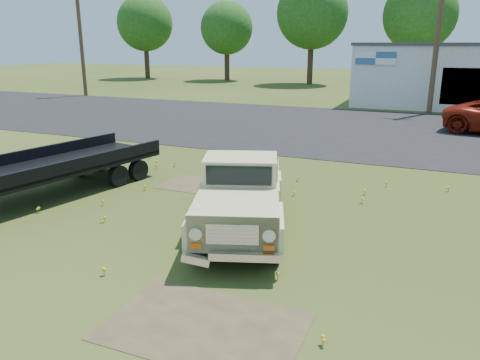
# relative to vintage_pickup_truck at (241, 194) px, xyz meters

# --- Properties ---
(ground) EXTENTS (140.00, 140.00, 0.00)m
(ground) POSITION_rel_vintage_pickup_truck_xyz_m (-0.57, -0.67, -0.89)
(ground) COLOR #2E3F14
(ground) RESTS_ON ground
(asphalt_lot) EXTENTS (90.00, 14.00, 0.02)m
(asphalt_lot) POSITION_rel_vintage_pickup_truck_xyz_m (-0.57, 14.33, -0.89)
(asphalt_lot) COLOR black
(asphalt_lot) RESTS_ON ground
(dirt_patch_a) EXTENTS (3.00, 2.00, 0.01)m
(dirt_patch_a) POSITION_rel_vintage_pickup_truck_xyz_m (0.93, -3.67, -0.89)
(dirt_patch_a) COLOR #443824
(dirt_patch_a) RESTS_ON ground
(dirt_patch_b) EXTENTS (2.20, 1.60, 0.01)m
(dirt_patch_b) POSITION_rel_vintage_pickup_truck_xyz_m (-2.57, 2.83, -0.89)
(dirt_patch_b) COLOR #443824
(dirt_patch_b) RESTS_ON ground
(commercial_building) EXTENTS (14.20, 8.20, 4.15)m
(commercial_building) POSITION_rel_vintage_pickup_truck_xyz_m (5.43, 26.32, 1.21)
(commercial_building) COLOR silver
(commercial_building) RESTS_ON ground
(utility_pole_west) EXTENTS (1.60, 0.30, 9.00)m
(utility_pole_west) POSITION_rel_vintage_pickup_truck_xyz_m (-22.57, 21.33, 3.72)
(utility_pole_west) COLOR #402F1D
(utility_pole_west) RESTS_ON ground
(utility_pole_mid) EXTENTS (1.60, 0.30, 9.00)m
(utility_pole_mid) POSITION_rel_vintage_pickup_truck_xyz_m (3.43, 21.33, 3.72)
(utility_pole_mid) COLOR #402F1D
(utility_pole_mid) RESTS_ON ground
(treeline_a) EXTENTS (6.40, 6.40, 9.52)m
(treeline_a) POSITION_rel_vintage_pickup_truck_xyz_m (-28.57, 39.33, 5.41)
(treeline_a) COLOR #3C2A1B
(treeline_a) RESTS_ON ground
(treeline_b) EXTENTS (5.76, 5.76, 8.57)m
(treeline_b) POSITION_rel_vintage_pickup_truck_xyz_m (-18.57, 40.33, 4.78)
(treeline_b) COLOR #3C2A1B
(treeline_b) RESTS_ON ground
(treeline_c) EXTENTS (7.04, 7.04, 10.47)m
(treeline_c) POSITION_rel_vintage_pickup_truck_xyz_m (-8.57, 38.83, 6.05)
(treeline_c) COLOR #3C2A1B
(treeline_c) RESTS_ON ground
(treeline_d) EXTENTS (6.72, 6.72, 10.00)m
(treeline_d) POSITION_rel_vintage_pickup_truck_xyz_m (1.43, 39.83, 5.73)
(treeline_d) COLOR #3C2A1B
(treeline_d) RESTS_ON ground
(vintage_pickup_truck) EXTENTS (3.38, 5.24, 1.77)m
(vintage_pickup_truck) POSITION_rel_vintage_pickup_truck_xyz_m (0.00, 0.00, 0.00)
(vintage_pickup_truck) COLOR beige
(vintage_pickup_truck) RESTS_ON ground
(flatbed_trailer) EXTENTS (3.62, 6.98, 1.81)m
(flatbed_trailer) POSITION_rel_vintage_pickup_truck_xyz_m (-5.98, 0.65, 0.02)
(flatbed_trailer) COLOR black
(flatbed_trailer) RESTS_ON ground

